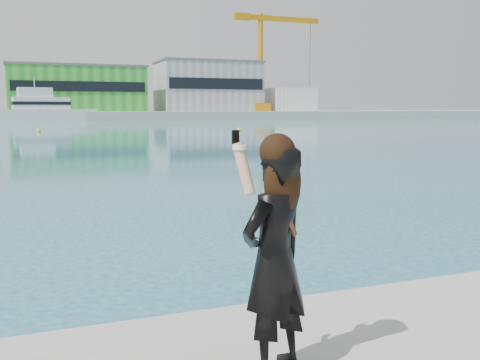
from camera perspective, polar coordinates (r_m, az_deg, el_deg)
The scene contains 10 objects.
far_quay at distance 133.82m, azimuth -20.36°, elevation 6.45°, with size 320.00×40.00×2.00m, color #9E9E99.
warehouse_green at distance 132.22m, azimuth -16.96°, elevation 9.31°, with size 30.60×16.36×10.50m.
warehouse_grey_right at distance 138.38m, azimuth -3.45°, elevation 9.95°, with size 25.50×15.35×12.50m.
ancillary_shed at distance 144.69m, azimuth 5.23°, elevation 8.54°, with size 12.00×10.00×6.00m, color silver.
dock_crane at distance 137.88m, azimuth 2.67°, elevation 12.80°, with size 23.00×4.00×24.00m.
flagpole_right at distance 127.14m, azimuth -10.29°, elevation 9.26°, with size 1.28×0.16×8.00m.
motor_yacht at distance 115.47m, azimuth -20.19°, elevation 7.09°, with size 19.64×7.72×8.92m.
buoy_near at distance 64.71m, azimuth -0.09°, elevation 5.24°, with size 0.50×0.50×0.50m, color #F9F40D.
buoy_extra at distance 66.28m, azimuth -20.68°, elevation 4.81°, with size 0.50×0.50×0.50m, color #F9F40D.
woman at distance 3.93m, azimuth 3.71°, elevation -7.72°, with size 0.74×0.63×1.80m.
Camera 1 is at (-1.89, -3.80, 2.75)m, focal length 40.00 mm.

